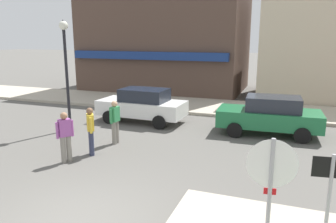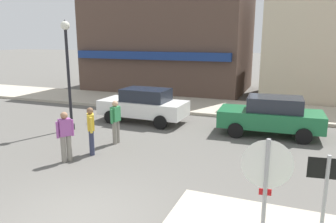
{
  "view_description": "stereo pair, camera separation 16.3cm",
  "coord_description": "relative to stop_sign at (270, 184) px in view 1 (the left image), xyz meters",
  "views": [
    {
      "loc": [
        3.89,
        -5.2,
        3.86
      ],
      "look_at": [
        0.31,
        4.5,
        1.5
      ],
      "focal_mm": 35.0,
      "sensor_mm": 36.0,
      "label": 1
    },
    {
      "loc": [
        4.04,
        -5.14,
        3.86
      ],
      "look_at": [
        0.31,
        4.5,
        1.5
      ],
      "focal_mm": 35.0,
      "sensor_mm": 36.0,
      "label": 2
    }
  ],
  "objects": [
    {
      "name": "stop_sign",
      "position": [
        0.0,
        0.0,
        0.0
      ],
      "size": [
        0.81,
        0.13,
        2.3
      ],
      "color": "#9E9EA3",
      "rests_on": "ground"
    },
    {
      "name": "kerb_far",
      "position": [
        -3.75,
        12.31,
        -1.44
      ],
      "size": [
        80.0,
        4.0,
        0.15
      ],
      "primitive_type": "cube",
      "color": "#B7AD99",
      "rests_on": "ground"
    },
    {
      "name": "one_way_sign",
      "position": [
        0.89,
        0.14,
        -0.19
      ],
      "size": [
        0.6,
        0.1,
        2.1
      ],
      "color": "#9E9EA3",
      "rests_on": "ground"
    },
    {
      "name": "pedestrian_crossing_far",
      "position": [
        -5.69,
        5.0,
        -0.65
      ],
      "size": [
        0.25,
        0.56,
        1.61
      ],
      "color": "gray",
      "rests_on": "ground"
    },
    {
      "name": "parked_car_nearest",
      "position": [
        -6.08,
        8.24,
        -0.71
      ],
      "size": [
        4.04,
        1.96,
        1.56
      ],
      "color": "white",
      "rests_on": "ground"
    },
    {
      "name": "building_storefront_left_near",
      "position": [
        2.41,
        17.69,
        1.76
      ],
      "size": [
        8.18,
        6.61,
        6.54
      ],
      "color": "beige",
      "rests_on": "ground"
    },
    {
      "name": "pedestrian_crossing_near",
      "position": [
        -5.86,
        3.68,
        -0.65
      ],
      "size": [
        0.4,
        0.49,
        1.61
      ],
      "color": "#2D334C",
      "rests_on": "ground"
    },
    {
      "name": "lamp_post",
      "position": [
        -8.4,
        5.95,
        1.44
      ],
      "size": [
        0.36,
        0.36,
        4.54
      ],
      "color": "black",
      "rests_on": "ground"
    },
    {
      "name": "building_corner_shop",
      "position": [
        -8.48,
        18.04,
        2.43
      ],
      "size": [
        11.46,
        7.96,
        7.89
      ],
      "color": "brown",
      "rests_on": "ground"
    },
    {
      "name": "parked_car_second",
      "position": [
        -0.45,
        8.18,
        -0.71
      ],
      "size": [
        4.08,
        2.03,
        1.56
      ],
      "color": "#1E6B3D",
      "rests_on": "ground"
    },
    {
      "name": "pedestrian_kerb_side",
      "position": [
        -6.23,
        2.84,
        -0.65
      ],
      "size": [
        0.39,
        0.5,
        1.61
      ],
      "color": "gray",
      "rests_on": "ground"
    }
  ]
}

